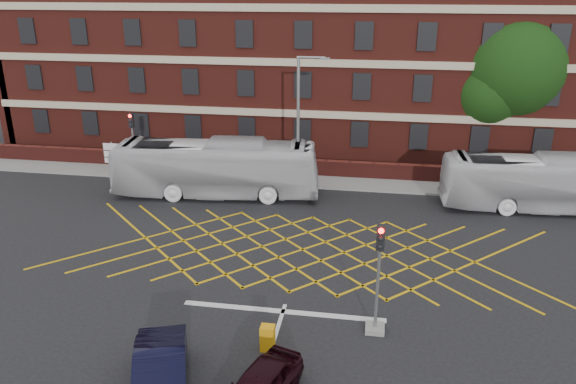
% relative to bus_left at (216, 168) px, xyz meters
% --- Properties ---
extents(ground, '(120.00, 120.00, 0.00)m').
position_rel_bus_left_xyz_m(ground, '(6.14, -8.50, -1.70)').
color(ground, black).
rests_on(ground, ground).
extents(victorian_building, '(51.00, 12.17, 20.40)m').
position_rel_bus_left_xyz_m(victorian_building, '(6.38, 13.50, 6.14)').
color(victorian_building, '#591D17').
rests_on(victorian_building, ground).
extents(boundary_wall, '(56.00, 0.50, 1.10)m').
position_rel_bus_left_xyz_m(boundary_wall, '(6.14, 4.50, -1.15)').
color(boundary_wall, '#501815').
rests_on(boundary_wall, ground).
extents(far_pavement, '(60.00, 3.00, 0.12)m').
position_rel_bus_left_xyz_m(far_pavement, '(6.14, 3.50, -1.64)').
color(far_pavement, slate).
rests_on(far_pavement, ground).
extents(box_junction_hatching, '(8.22, 8.22, 0.02)m').
position_rel_bus_left_xyz_m(box_junction_hatching, '(6.14, -6.50, -1.69)').
color(box_junction_hatching, '#CC990C').
rests_on(box_junction_hatching, ground).
extents(stop_line, '(8.00, 0.30, 0.02)m').
position_rel_bus_left_xyz_m(stop_line, '(6.14, -12.00, -1.69)').
color(stop_line, silver).
rests_on(stop_line, ground).
extents(bus_left, '(12.42, 4.05, 3.40)m').
position_rel_bus_left_xyz_m(bus_left, '(0.00, 0.00, 0.00)').
color(bus_left, silver).
rests_on(bus_left, ground).
extents(bus_right, '(11.37, 3.23, 3.13)m').
position_rel_bus_left_xyz_m(bus_right, '(18.74, 0.81, -0.13)').
color(bus_right, silver).
rests_on(bus_right, ground).
extents(car_navy, '(3.01, 4.83, 1.50)m').
position_rel_bus_left_xyz_m(car_navy, '(3.25, -17.32, -0.95)').
color(car_navy, black).
rests_on(car_navy, ground).
extents(deciduous_tree, '(7.71, 7.53, 10.59)m').
position_rel_bus_left_xyz_m(deciduous_tree, '(18.00, 9.75, 4.60)').
color(deciduous_tree, black).
rests_on(deciduous_tree, ground).
extents(traffic_light_near, '(0.70, 0.70, 4.27)m').
position_rel_bus_left_xyz_m(traffic_light_near, '(9.71, -12.72, 0.07)').
color(traffic_light_near, slate).
rests_on(traffic_light_near, ground).
extents(traffic_light_far, '(0.70, 0.70, 4.27)m').
position_rel_bus_left_xyz_m(traffic_light_far, '(-6.20, 2.37, 0.07)').
color(traffic_light_far, slate).
rests_on(traffic_light_far, ground).
extents(street_lamp, '(2.25, 1.00, 8.21)m').
position_rel_bus_left_xyz_m(street_lamp, '(4.85, 0.99, 1.07)').
color(street_lamp, slate).
rests_on(street_lamp, ground).
extents(direction_signs, '(1.10, 0.16, 2.20)m').
position_rel_bus_left_xyz_m(direction_signs, '(-7.94, 2.68, -0.32)').
color(direction_signs, gray).
rests_on(direction_signs, ground).
extents(utility_cabinet, '(0.49, 0.41, 0.96)m').
position_rel_bus_left_xyz_m(utility_cabinet, '(6.03, -14.47, -1.22)').
color(utility_cabinet, orange).
rests_on(utility_cabinet, ground).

